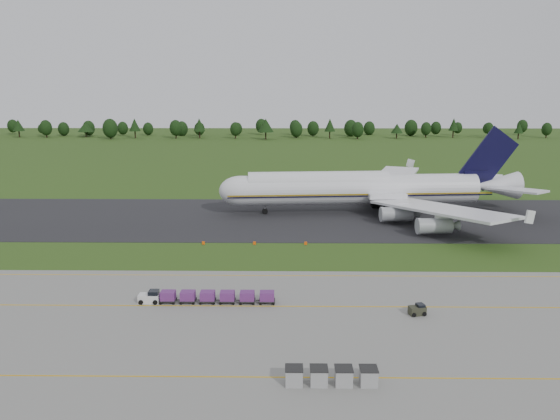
{
  "coord_description": "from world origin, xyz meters",
  "views": [
    {
      "loc": [
        2.54,
        -89.18,
        28.19
      ],
      "look_at": [
        1.44,
        2.0,
        7.65
      ],
      "focal_mm": 35.0,
      "sensor_mm": 36.0,
      "label": 1
    }
  ],
  "objects_px": {
    "aircraft": "(364,188)",
    "edge_markers": "(255,243)",
    "uld_row": "(331,376)",
    "utility_cart": "(417,311)",
    "baggage_train": "(205,297)"
  },
  "relations": [
    {
      "from": "baggage_train",
      "to": "uld_row",
      "type": "height_order",
      "value": "uld_row"
    },
    {
      "from": "baggage_train",
      "to": "edge_markers",
      "type": "relative_size",
      "value": 0.94
    },
    {
      "from": "utility_cart",
      "to": "uld_row",
      "type": "bearing_deg",
      "value": -126.13
    },
    {
      "from": "utility_cart",
      "to": "edge_markers",
      "type": "bearing_deg",
      "value": 125.53
    },
    {
      "from": "aircraft",
      "to": "baggage_train",
      "type": "xyz_separation_m",
      "value": [
        -28.68,
        -54.66,
        -4.7
      ]
    },
    {
      "from": "aircraft",
      "to": "edge_markers",
      "type": "height_order",
      "value": "aircraft"
    },
    {
      "from": "uld_row",
      "to": "baggage_train",
      "type": "bearing_deg",
      "value": 126.78
    },
    {
      "from": "aircraft",
      "to": "baggage_train",
      "type": "height_order",
      "value": "aircraft"
    },
    {
      "from": "aircraft",
      "to": "utility_cart",
      "type": "bearing_deg",
      "value": -91.24
    },
    {
      "from": "baggage_train",
      "to": "edge_markers",
      "type": "height_order",
      "value": "baggage_train"
    },
    {
      "from": "aircraft",
      "to": "edge_markers",
      "type": "xyz_separation_m",
      "value": [
        -23.69,
        -26.87,
        -5.35
      ]
    },
    {
      "from": "utility_cart",
      "to": "baggage_train",
      "type": "bearing_deg",
      "value": 172.47
    },
    {
      "from": "aircraft",
      "to": "uld_row",
      "type": "height_order",
      "value": "aircraft"
    },
    {
      "from": "aircraft",
      "to": "uld_row",
      "type": "distance_m",
      "value": 76.35
    },
    {
      "from": "baggage_train",
      "to": "aircraft",
      "type": "bearing_deg",
      "value": 62.31
    }
  ]
}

